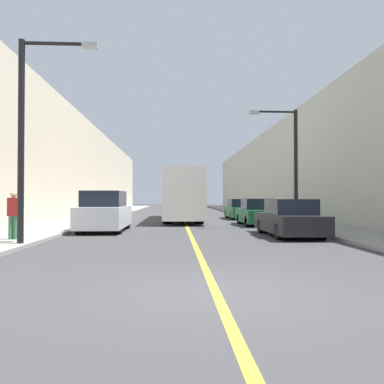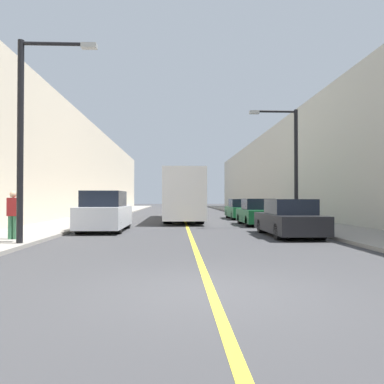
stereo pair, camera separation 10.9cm
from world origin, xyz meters
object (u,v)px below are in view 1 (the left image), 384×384
object	(u,v)px
bus	(182,195)
car_right_far	(239,210)
car_right_mid	(257,213)
pedestrian	(13,214)
parked_suv_left	(105,213)
car_right_near	(289,219)
street_lamp_left	(29,125)
street_lamp_right	(291,158)

from	to	relation	value
bus	car_right_far	xyz separation A→B (m)	(4.39, 1.42, -1.11)
bus	car_right_mid	xyz separation A→B (m)	(4.24, -5.21, -1.10)
bus	car_right_far	bearing A→B (deg)	17.92
car_right_far	pedestrian	size ratio (longest dim) A/B	2.75
bus	parked_suv_left	distance (m)	9.67
car_right_near	street_lamp_left	world-z (taller)	street_lamp_left
street_lamp_right	car_right_far	bearing A→B (deg)	96.83
bus	car_right_near	distance (m)	12.33
street_lamp_left	bus	bearing A→B (deg)	70.29
car_right_near	car_right_mid	size ratio (longest dim) A/B	1.11
car_right_near	street_lamp_left	bearing A→B (deg)	-162.10
car_right_mid	pedestrian	xyz separation A→B (m)	(-10.44, -8.16, 0.31)
bus	pedestrian	world-z (taller)	bus
bus	pedestrian	bearing A→B (deg)	-114.87
bus	street_lamp_right	world-z (taller)	street_lamp_right
car_right_near	pedestrian	xyz separation A→B (m)	(-10.38, -1.83, 0.32)
parked_suv_left	street_lamp_right	distance (m)	9.80
bus	parked_suv_left	bearing A→B (deg)	-113.60
car_right_far	street_lamp_left	size ratio (longest dim) A/B	0.71
street_lamp_left	street_lamp_right	xyz separation A→B (m)	(10.71, 6.87, -0.26)
car_right_mid	street_lamp_left	bearing A→B (deg)	-135.27
street_lamp_right	street_lamp_left	bearing A→B (deg)	-147.33
bus	street_lamp_left	world-z (taller)	street_lamp_left
parked_suv_left	car_right_mid	xyz separation A→B (m)	(8.09, 3.61, -0.19)
bus	parked_suv_left	xyz separation A→B (m)	(-3.85, -8.82, -0.91)
parked_suv_left	bus	bearing A→B (deg)	66.40
bus	street_lamp_right	distance (m)	9.65
parked_suv_left	street_lamp_left	world-z (taller)	street_lamp_left
bus	parked_suv_left	size ratio (longest dim) A/B	2.64
car_right_far	pedestrian	xyz separation A→B (m)	(-10.59, -14.79, 0.32)
street_lamp_left	street_lamp_right	world-z (taller)	street_lamp_left
car_right_near	parked_suv_left	bearing A→B (deg)	161.25
bus	street_lamp_right	size ratio (longest dim) A/B	2.09
bus	pedestrian	distance (m)	14.76
car_right_far	car_right_near	bearing A→B (deg)	-90.89
bus	street_lamp_left	distance (m)	15.64
street_lamp_right	pedestrian	world-z (taller)	street_lamp_right
car_right_far	street_lamp_left	bearing A→B (deg)	-120.99
parked_suv_left	street_lamp_left	bearing A→B (deg)	-103.39
car_right_near	pedestrian	size ratio (longest dim) A/B	2.76
street_lamp_left	pedestrian	world-z (taller)	street_lamp_left
car_right_far	parked_suv_left	bearing A→B (deg)	-128.82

